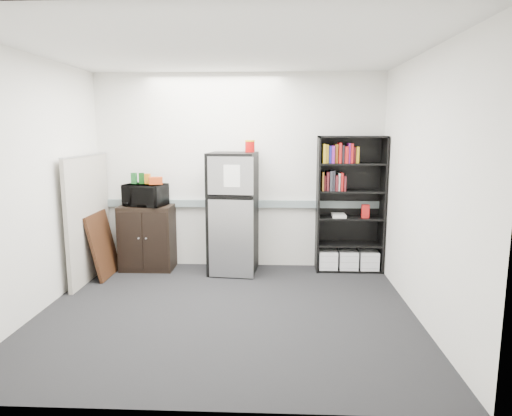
% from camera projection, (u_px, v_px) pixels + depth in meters
% --- Properties ---
extents(floor, '(4.00, 4.00, 0.00)m').
position_uv_depth(floor, '(226.00, 312.00, 4.89)').
color(floor, black).
rests_on(floor, ground).
extents(wall_back, '(4.00, 0.02, 2.70)m').
position_uv_depth(wall_back, '(239.00, 172.00, 6.38)').
color(wall_back, silver).
rests_on(wall_back, floor).
extents(wall_right, '(0.02, 3.50, 2.70)m').
position_uv_depth(wall_right, '(423.00, 188.00, 4.57)').
color(wall_right, silver).
rests_on(wall_right, floor).
extents(wall_left, '(0.02, 3.50, 2.70)m').
position_uv_depth(wall_left, '(34.00, 186.00, 4.75)').
color(wall_left, silver).
rests_on(wall_left, floor).
extents(ceiling, '(4.00, 3.50, 0.02)m').
position_uv_depth(ceiling, '(223.00, 49.00, 4.43)').
color(ceiling, white).
rests_on(ceiling, wall_back).
extents(electrical_raceway, '(3.92, 0.05, 0.10)m').
position_uv_depth(electrical_raceway, '(239.00, 204.00, 6.43)').
color(electrical_raceway, gray).
rests_on(electrical_raceway, wall_back).
extents(wall_note, '(0.14, 0.00, 0.10)m').
position_uv_depth(wall_note, '(214.00, 157.00, 6.36)').
color(wall_note, white).
rests_on(wall_note, wall_back).
extents(bookshelf, '(0.90, 0.34, 1.85)m').
position_uv_depth(bookshelf, '(350.00, 205.00, 6.21)').
color(bookshelf, black).
rests_on(bookshelf, floor).
extents(cubicle_partition, '(0.06, 1.30, 1.62)m').
position_uv_depth(cubicle_partition, '(89.00, 217.00, 5.90)').
color(cubicle_partition, gray).
rests_on(cubicle_partition, floor).
extents(cabinet, '(0.72, 0.48, 0.90)m').
position_uv_depth(cabinet, '(147.00, 237.00, 6.34)').
color(cabinet, black).
rests_on(cabinet, floor).
extents(microwave, '(0.61, 0.48, 0.30)m').
position_uv_depth(microwave, '(145.00, 195.00, 6.23)').
color(microwave, black).
rests_on(microwave, cabinet).
extents(snack_box_a, '(0.08, 0.07, 0.15)m').
position_uv_depth(snack_box_a, '(134.00, 178.00, 6.23)').
color(snack_box_a, '#195923').
rests_on(snack_box_a, microwave).
extents(snack_box_b, '(0.08, 0.06, 0.15)m').
position_uv_depth(snack_box_b, '(142.00, 178.00, 6.23)').
color(snack_box_b, '#0B330C').
rests_on(snack_box_b, microwave).
extents(snack_box_c, '(0.08, 0.07, 0.14)m').
position_uv_depth(snack_box_c, '(148.00, 179.00, 6.22)').
color(snack_box_c, orange).
rests_on(snack_box_c, microwave).
extents(snack_bag, '(0.20, 0.14, 0.10)m').
position_uv_depth(snack_bag, '(156.00, 181.00, 6.17)').
color(snack_bag, '#B83C12').
rests_on(snack_bag, microwave).
extents(refrigerator, '(0.67, 0.70, 1.63)m').
position_uv_depth(refrigerator, '(233.00, 213.00, 6.15)').
color(refrigerator, black).
rests_on(refrigerator, floor).
extents(coffee_can, '(0.13, 0.13, 0.18)m').
position_uv_depth(coffee_can, '(250.00, 145.00, 6.11)').
color(coffee_can, '#AF0808').
rests_on(coffee_can, refrigerator).
extents(framed_poster, '(0.21, 0.67, 0.85)m').
position_uv_depth(framed_poster, '(103.00, 244.00, 6.04)').
color(framed_poster, black).
rests_on(framed_poster, floor).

